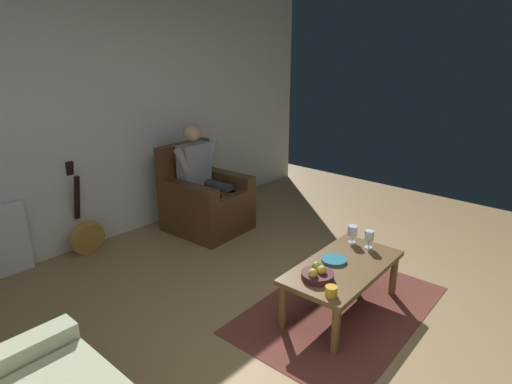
# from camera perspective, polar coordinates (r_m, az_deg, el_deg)

# --- Properties ---
(ground_plane) EXTENTS (7.14, 7.14, 0.00)m
(ground_plane) POSITION_cam_1_polar(r_m,az_deg,el_deg) (3.44, 14.22, -18.02)
(ground_plane) COLOR #A07E51
(wall_back) EXTENTS (5.85, 0.06, 2.72)m
(wall_back) POSITION_cam_1_polar(r_m,az_deg,el_deg) (4.93, -17.23, 10.08)
(wall_back) COLOR silver
(wall_back) RESTS_ON ground
(rug) EXTENTS (1.82, 1.21, 0.01)m
(rug) POSITION_cam_1_polar(r_m,az_deg,el_deg) (3.68, 11.17, -15.04)
(rug) COLOR brown
(rug) RESTS_ON ground
(armchair) EXTENTS (0.81, 0.89, 0.98)m
(armchair) POSITION_cam_1_polar(r_m,az_deg,el_deg) (5.00, -6.89, -1.29)
(armchair) COLOR #4B2F1A
(armchair) RESTS_ON ground
(person_seated) EXTENTS (0.65, 0.62, 1.23)m
(person_seated) POSITION_cam_1_polar(r_m,az_deg,el_deg) (4.91, -7.19, 2.34)
(person_seated) COLOR #9A989F
(person_seated) RESTS_ON ground
(coffee_table) EXTENTS (1.10, 0.59, 0.41)m
(coffee_table) POSITION_cam_1_polar(r_m,az_deg,el_deg) (3.50, 11.53, -10.32)
(coffee_table) COLOR brown
(coffee_table) RESTS_ON ground
(guitar) EXTENTS (0.35, 0.29, 0.96)m
(guitar) POSITION_cam_1_polar(r_m,az_deg,el_deg) (4.74, -21.74, -5.21)
(guitar) COLOR #AF8338
(guitar) RESTS_ON ground
(wine_glass_near) EXTENTS (0.08, 0.08, 0.16)m
(wine_glass_near) POSITION_cam_1_polar(r_m,az_deg,el_deg) (3.76, 14.88, -5.77)
(wine_glass_near) COLOR silver
(wine_glass_near) RESTS_ON coffee_table
(wine_glass_far) EXTENTS (0.08, 0.08, 0.16)m
(wine_glass_far) POSITION_cam_1_polar(r_m,az_deg,el_deg) (3.82, 12.77, -5.16)
(wine_glass_far) COLOR silver
(wine_glass_far) RESTS_ON coffee_table
(fruit_bowl) EXTENTS (0.24, 0.24, 0.11)m
(fruit_bowl) POSITION_cam_1_polar(r_m,az_deg,el_deg) (3.24, 8.20, -10.81)
(fruit_bowl) COLOR #401B1E
(fruit_bowl) RESTS_ON coffee_table
(decorative_dish) EXTENTS (0.20, 0.20, 0.02)m
(decorative_dish) POSITION_cam_1_polar(r_m,az_deg,el_deg) (3.51, 10.35, -8.92)
(decorative_dish) COLOR teal
(decorative_dish) RESTS_ON coffee_table
(candle_jar) EXTENTS (0.09, 0.09, 0.07)m
(candle_jar) POSITION_cam_1_polar(r_m,az_deg,el_deg) (3.05, 9.99, -12.90)
(candle_jar) COLOR gold
(candle_jar) RESTS_ON coffee_table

